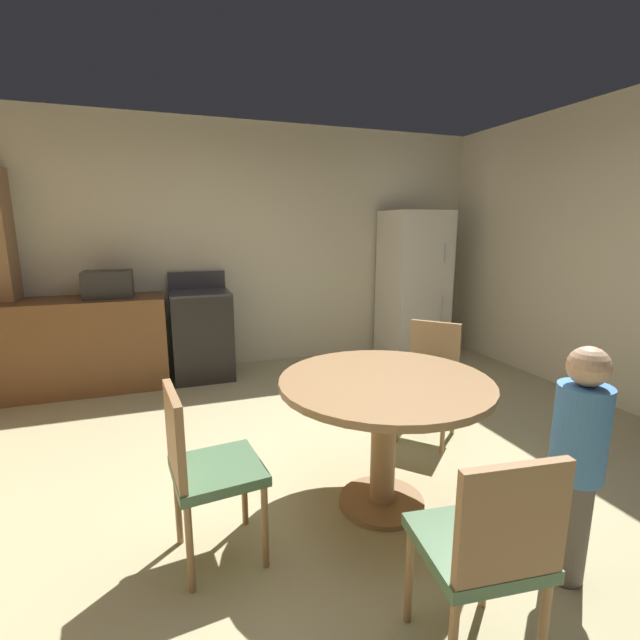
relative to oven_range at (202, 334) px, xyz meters
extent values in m
plane|color=tan|center=(0.58, -2.46, -0.47)|extent=(14.00, 14.00, 0.00)
cube|color=beige|center=(0.58, 0.40, 0.88)|extent=(5.92, 0.12, 2.70)
cube|color=brown|center=(-1.22, 0.00, -0.02)|extent=(1.73, 0.60, 0.90)
cube|color=black|center=(0.00, 0.00, -0.02)|extent=(0.60, 0.60, 0.90)
cube|color=#38383D|center=(0.00, 0.00, 0.44)|extent=(0.60, 0.60, 0.02)
cube|color=#38383D|center=(0.00, 0.28, 0.54)|extent=(0.60, 0.04, 0.18)
cube|color=silver|center=(2.50, -0.05, 0.41)|extent=(0.68, 0.66, 1.76)
cylinder|color=#B2B2B7|center=(2.68, -0.39, 0.81)|extent=(0.02, 0.02, 0.22)
cylinder|color=#B2B2B7|center=(2.68, -0.39, 0.16)|extent=(0.02, 0.02, 0.30)
cube|color=#2D2B28|center=(-0.85, 0.00, 0.56)|extent=(0.44, 0.32, 0.26)
cylinder|color=#9E754C|center=(0.76, -2.66, -0.45)|extent=(0.49, 0.49, 0.03)
cylinder|color=#9E754C|center=(0.76, -2.66, -0.11)|extent=(0.14, 0.14, 0.72)
cylinder|color=#9E754C|center=(0.76, -2.66, 0.27)|extent=(1.16, 1.16, 0.04)
cylinder|color=#9E754C|center=(-0.01, -2.58, -0.25)|extent=(0.03, 0.03, 0.43)
cylinder|color=#9E754C|center=(0.02, -2.91, -0.25)|extent=(0.03, 0.03, 0.43)
cylinder|color=#9E754C|center=(-0.35, -2.61, -0.25)|extent=(0.03, 0.03, 0.43)
cylinder|color=#9E754C|center=(-0.32, -2.95, -0.25)|extent=(0.03, 0.03, 0.43)
cube|color=#4C704C|center=(-0.16, -2.76, -0.02)|extent=(0.44, 0.44, 0.05)
cube|color=#9E754C|center=(-0.34, -2.78, 0.19)|extent=(0.08, 0.38, 0.42)
cylinder|color=#9E754C|center=(1.44, -2.27, -0.25)|extent=(0.03, 0.03, 0.43)
cylinder|color=#9E754C|center=(1.21, -2.02, -0.25)|extent=(0.03, 0.03, 0.43)
cylinder|color=#9E754C|center=(1.69, -2.04, -0.25)|extent=(0.03, 0.03, 0.43)
cylinder|color=#9E754C|center=(1.46, -1.79, -0.25)|extent=(0.03, 0.03, 0.43)
cube|color=#4C704C|center=(1.45, -2.03, -0.02)|extent=(0.57, 0.57, 0.05)
cube|color=#9E754C|center=(1.58, -1.91, 0.19)|extent=(0.28, 0.30, 0.42)
cylinder|color=#9E754C|center=(0.50, -3.40, -0.25)|extent=(0.03, 0.03, 0.43)
cylinder|color=#9E754C|center=(0.84, -3.44, -0.25)|extent=(0.03, 0.03, 0.43)
cylinder|color=#9E754C|center=(0.80, -3.77, -0.25)|extent=(0.03, 0.03, 0.43)
cube|color=#4C704C|center=(0.65, -3.59, -0.02)|extent=(0.45, 0.45, 0.05)
cube|color=#9E754C|center=(0.63, -3.76, 0.19)|extent=(0.38, 0.08, 0.42)
cylinder|color=#665B51|center=(1.29, -3.43, -0.22)|extent=(0.17, 0.17, 0.50)
cylinder|color=#4784CC|center=(1.29, -3.43, 0.24)|extent=(0.31, 0.31, 0.42)
sphere|color=#D6A884|center=(1.29, -3.43, 0.54)|extent=(0.17, 0.17, 0.17)
camera|label=1|loc=(-0.34, -4.71, 1.10)|focal=24.97mm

